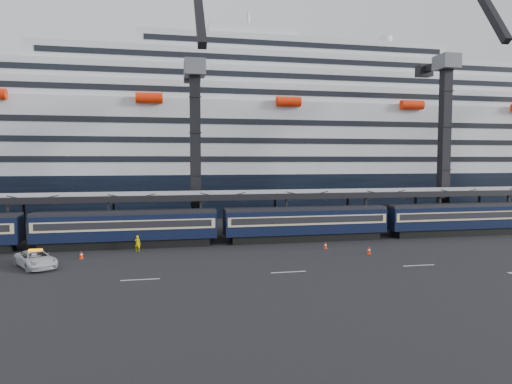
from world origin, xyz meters
TOP-DOWN VIEW (x-y plane):
  - ground at (0.00, 0.00)m, footprint 260.00×260.00m
  - train at (-4.65, 10.00)m, footprint 133.05×3.00m
  - canopy at (0.00, 14.00)m, footprint 130.00×6.25m
  - cruise_ship at (-1.08, 45.99)m, footprint 214.09×28.84m
  - crane_dark_near at (-20.00, 18.59)m, footprint 4.50×17.75m
  - crane_dark_mid at (15.00, 17.59)m, footprint 4.50×18.24m
  - pickup_truck at (-35.08, 1.99)m, footprint 4.76×5.79m
  - worker at (-26.79, 7.50)m, footprint 0.70×0.57m
  - traffic_cone_b at (-31.83, 4.97)m, footprint 0.38×0.38m
  - traffic_cone_c at (-7.41, 5.05)m, footprint 0.37×0.37m
  - traffic_cone_d at (-4.10, 1.61)m, footprint 0.37×0.37m

SIDE VIEW (x-z plane):
  - ground at x=0.00m, z-range 0.00..0.00m
  - traffic_cone_c at x=-7.41m, z-range 0.00..0.73m
  - traffic_cone_d at x=-4.10m, z-range 0.00..0.74m
  - traffic_cone_b at x=-31.83m, z-range 0.00..0.76m
  - pickup_truck at x=-35.08m, z-range 0.00..1.47m
  - worker at x=-26.79m, z-range 0.00..1.65m
  - train at x=-4.65m, z-range 0.18..4.23m
  - canopy at x=0.00m, z-range 2.49..8.01m
  - crane_dark_near at x=-20.00m, z-range -5.61..29.47m
  - cruise_ship at x=-1.08m, z-range -4.66..29.34m
  - crane_dark_mid at x=15.00m, z-range -6.46..33.18m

